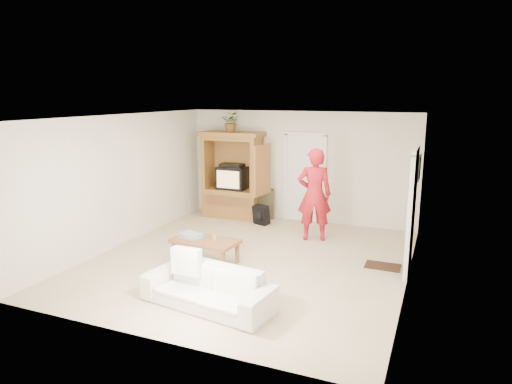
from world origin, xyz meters
TOP-DOWN VIEW (x-y plane):
  - floor at (0.00, 0.00)m, footprint 6.00×6.00m
  - ceiling at (0.00, 0.00)m, footprint 6.00×6.00m
  - wall_back at (0.00, 3.00)m, footprint 5.50×0.00m
  - wall_front at (0.00, -3.00)m, footprint 5.50×0.00m
  - wall_left at (-2.75, 0.00)m, footprint 0.00×6.00m
  - wall_right at (2.75, 0.00)m, footprint 0.00×6.00m
  - armoire at (-1.58, 2.66)m, footprint 1.82×1.14m
  - door_back at (0.15, 2.97)m, footprint 0.85×0.05m
  - doorway_right at (2.73, 0.60)m, footprint 0.05×0.90m
  - framed_picture at (2.73, 1.90)m, footprint 0.03×0.60m
  - doormat at (2.30, 0.60)m, footprint 0.60×0.40m
  - plant at (-1.60, 2.63)m, footprint 0.46×0.41m
  - man at (0.75, 1.63)m, footprint 0.81×0.67m
  - sofa at (0.18, -1.93)m, footprint 2.03×1.04m
  - coffee_table at (-0.68, -0.42)m, footprint 1.23×0.75m
  - towel at (-0.98, -0.42)m, footprint 0.44×0.36m
  - candle at (-0.52, -0.37)m, footprint 0.08×0.08m
  - backpack_black at (-0.68, 2.26)m, footprint 0.41×0.32m
  - backpack_olive at (-0.78, 2.82)m, footprint 0.46×0.41m

SIDE VIEW (x-z plane):
  - floor at x=0.00m, z-range 0.00..0.00m
  - doormat at x=2.30m, z-range 0.00..0.02m
  - backpack_black at x=-0.68m, z-range 0.00..0.44m
  - sofa at x=0.18m, z-range 0.00..0.57m
  - backpack_olive at x=-0.78m, z-range 0.00..0.71m
  - coffee_table at x=-0.68m, z-range 0.16..0.60m
  - towel at x=-0.98m, z-range 0.44..0.52m
  - candle at x=-0.52m, z-range 0.44..0.54m
  - armoire at x=-1.58m, z-range -0.14..1.96m
  - man at x=0.75m, z-range 0.00..1.92m
  - door_back at x=0.15m, z-range 0.00..2.04m
  - doorway_right at x=2.73m, z-range 0.00..2.04m
  - wall_back at x=0.00m, z-range -1.45..4.05m
  - wall_front at x=0.00m, z-range -1.45..4.05m
  - wall_left at x=-2.75m, z-range -1.70..4.30m
  - wall_right at x=2.75m, z-range -1.70..4.30m
  - framed_picture at x=2.73m, z-range 1.36..1.84m
  - plant at x=-1.60m, z-range 2.10..2.57m
  - ceiling at x=0.00m, z-range 2.60..2.60m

